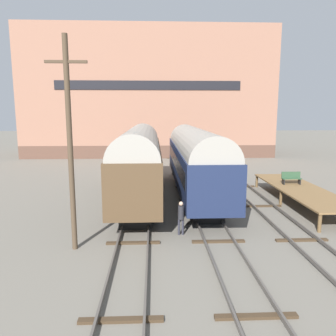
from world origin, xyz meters
TOP-DOWN VIEW (x-y plane):
  - ground_plane at (0.00, 0.00)m, footprint 200.00×200.00m
  - track_left at (-4.16, 0.00)m, footprint 2.60×60.00m
  - track_middle at (0.00, 0.00)m, footprint 2.60×60.00m
  - track_right at (4.16, 0.00)m, footprint 2.60×60.00m
  - train_car_brown at (-4.16, 5.49)m, footprint 2.97×16.57m
  - train_car_navy at (0.00, 6.55)m, footprint 3.04×17.71m
  - station_platform at (7.02, 3.52)m, footprint 3.08×11.03m
  - bench at (6.92, 5.00)m, footprint 1.40×0.40m
  - person_worker at (-1.75, -1.90)m, footprint 0.32×0.32m
  - utility_pole at (-6.84, -3.46)m, footprint 1.80×0.24m
  - warehouse_building at (-3.82, 33.18)m, footprint 35.61×12.26m

SIDE VIEW (x-z plane):
  - ground_plane at x=0.00m, z-range 0.00..0.00m
  - track_left at x=-4.16m, z-range 0.01..0.27m
  - track_middle at x=0.00m, z-range 0.01..0.27m
  - track_right at x=4.16m, z-range 0.01..0.27m
  - station_platform at x=7.02m, z-range 0.47..1.57m
  - person_worker at x=-1.75m, z-range 0.19..1.97m
  - bench at x=6.92m, z-range 1.14..2.05m
  - train_car_navy at x=0.00m, z-range 0.35..5.48m
  - train_car_brown at x=-4.16m, z-range 0.37..5.65m
  - utility_pole at x=-6.84m, z-range 0.16..9.73m
  - warehouse_building at x=-3.82m, z-range 0.00..18.07m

